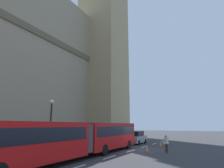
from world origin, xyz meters
name	(u,v)px	position (x,y,z in m)	size (l,w,h in m)	color
ground_plane	(135,150)	(0.00, 0.00, 0.00)	(160.00, 160.00, 0.00)	#333335
lane_centre_marking	(131,151)	(-1.39, 0.00, 0.01)	(29.80, 0.16, 0.01)	silver
articulated_bus	(80,137)	(-7.66, 1.99, 1.75)	(18.68, 2.54, 2.90)	#B20F0F
sedan_lead	(136,137)	(6.28, 2.23, 0.91)	(4.40, 1.86, 1.85)	gray
traffic_cone_west	(147,149)	(-1.24, -1.76, 0.28)	(0.36, 0.36, 0.58)	black
traffic_cone_middle	(160,144)	(4.32, -1.76, 0.28)	(0.36, 0.36, 0.58)	black
traffic_cone_east	(164,143)	(6.81, -1.57, 0.28)	(0.36, 0.36, 0.58)	black
street_lamp	(51,121)	(-6.62, 6.50, 3.06)	(0.44, 0.44, 5.27)	black
pedestrian_near_cones	(166,143)	(-0.91, -3.69, 0.91)	(0.42, 0.47, 1.69)	#333333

